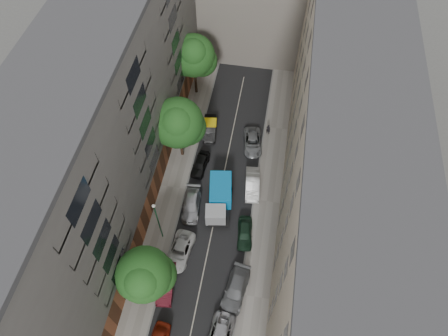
% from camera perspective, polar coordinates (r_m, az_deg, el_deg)
% --- Properties ---
extents(ground, '(120.00, 120.00, 0.00)m').
position_cam_1_polar(ground, '(46.38, -0.64, -3.82)').
color(ground, '#4C4C49').
rests_on(ground, ground).
extents(road_surface, '(8.00, 44.00, 0.02)m').
position_cam_1_polar(road_surface, '(46.37, -0.64, -3.82)').
color(road_surface, black).
rests_on(road_surface, ground).
extents(sidewalk_left, '(3.00, 44.00, 0.15)m').
position_cam_1_polar(sidewalk_left, '(47.17, -7.24, -2.76)').
color(sidewalk_left, gray).
rests_on(sidewalk_left, ground).
extents(sidewalk_right, '(3.00, 44.00, 0.15)m').
position_cam_1_polar(sidewalk_right, '(46.11, 6.12, -4.77)').
color(sidewalk_right, gray).
rests_on(sidewalk_right, ground).
extents(building_left, '(8.00, 44.00, 20.00)m').
position_cam_1_polar(building_left, '(40.86, -16.22, 5.71)').
color(building_left, '#524F4D').
rests_on(building_left, ground).
extents(building_right, '(8.00, 44.00, 20.00)m').
position_cam_1_polar(building_right, '(38.36, 15.61, 1.41)').
color(building_right, tan).
rests_on(building_right, ground).
extents(tarp_truck, '(3.19, 6.20, 2.72)m').
position_cam_1_polar(tarp_truck, '(44.45, -0.68, -4.28)').
color(tarp_truck, black).
rests_on(tarp_truck, ground).
extents(car_left_1, '(2.02, 4.54, 1.45)m').
position_cam_1_polar(car_left_1, '(41.75, -8.28, -16.02)').
color(car_left_1, '#4A0E18').
rests_on(car_left_1, ground).
extents(car_left_2, '(2.69, 4.95, 1.32)m').
position_cam_1_polar(car_left_2, '(42.84, -6.31, -11.71)').
color(car_left_2, silver).
rests_on(car_left_2, ground).
extents(car_left_3, '(2.36, 4.88, 1.37)m').
position_cam_1_polar(car_left_3, '(45.10, -4.67, -5.23)').
color(car_left_3, '#B0B0B5').
rests_on(car_left_3, ground).
extents(car_left_4, '(1.97, 4.04, 1.33)m').
position_cam_1_polar(car_left_4, '(47.97, -3.41, 0.57)').
color(car_left_4, black).
rests_on(car_left_4, ground).
extents(car_left_5, '(2.16, 4.61, 1.46)m').
position_cam_1_polar(car_left_5, '(51.19, -2.03, 5.68)').
color(car_left_5, black).
rests_on(car_left_5, ground).
extents(car_right_1, '(2.75, 5.26, 1.45)m').
position_cam_1_polar(car_right_1, '(41.18, 1.68, -16.96)').
color(car_right_1, slate).
rests_on(car_right_1, ground).
extents(car_right_2, '(2.04, 4.12, 1.35)m').
position_cam_1_polar(car_right_2, '(43.46, 2.99, -9.24)').
color(car_right_2, black).
rests_on(car_right_2, ground).
extents(car_right_3, '(2.12, 4.71, 1.50)m').
position_cam_1_polar(car_right_3, '(46.35, 4.09, -2.32)').
color(car_right_3, silver).
rests_on(car_right_3, ground).
extents(car_right_4, '(2.89, 4.94, 1.29)m').
position_cam_1_polar(car_right_4, '(50.01, 4.11, 3.72)').
color(car_right_4, gray).
rests_on(car_right_4, ground).
extents(tree_near, '(5.37, 5.11, 7.71)m').
position_cam_1_polar(tree_near, '(37.60, -11.22, -14.90)').
color(tree_near, '#382619').
rests_on(tree_near, sidewalk_left).
extents(tree_mid, '(6.01, 5.84, 8.86)m').
position_cam_1_polar(tree_mid, '(45.10, -6.50, 6.19)').
color(tree_mid, '#382619').
rests_on(tree_mid, sidewalk_left).
extents(tree_far, '(5.67, 5.46, 9.21)m').
position_cam_1_polar(tree_far, '(52.25, -4.27, 15.49)').
color(tree_far, '#382619').
rests_on(tree_far, sidewalk_left).
extents(lamp_post, '(0.36, 0.36, 6.98)m').
position_cam_1_polar(lamp_post, '(40.54, -9.51, -7.09)').
color(lamp_post, '#17512C').
rests_on(lamp_post, sidewalk_left).
extents(pedestrian, '(0.65, 0.53, 1.55)m').
position_cam_1_polar(pedestrian, '(51.13, 6.34, 5.53)').
color(pedestrian, black).
rests_on(pedestrian, sidewalk_right).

